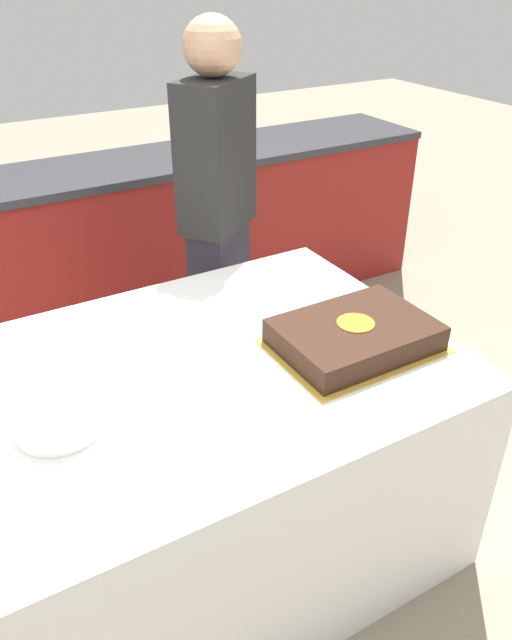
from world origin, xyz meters
The scene contains 7 objects.
ground_plane centered at (0.00, 0.00, 0.00)m, with size 14.00×14.00×0.00m, color gray.
back_counter centered at (0.00, 1.63, 0.46)m, with size 4.40×0.58×0.92m.
dining_table centered at (0.00, 0.00, 0.39)m, with size 1.67×1.12×0.78m.
cake centered at (0.54, -0.15, 0.82)m, with size 0.51×0.38×0.09m.
plate_stack centered at (-0.37, -0.08, 0.81)m, with size 0.23×0.23×0.07m.
side_plate_near_cake centered at (0.53, 0.19, 0.78)m, with size 0.21×0.21×0.00m.
person_cutting_cake centered at (0.54, 0.78, 0.88)m, with size 0.39×0.35×1.67m.
Camera 1 is at (-0.56, -1.42, 1.86)m, focal length 35.00 mm.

